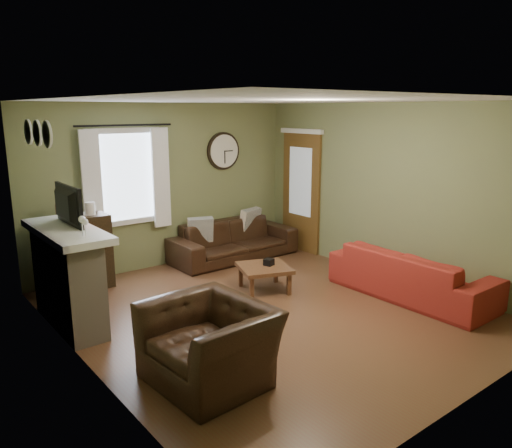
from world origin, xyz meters
TOP-DOWN VIEW (x-y plane):
  - floor at (0.00, 0.00)m, footprint 4.60×5.20m
  - ceiling at (0.00, 0.00)m, footprint 4.60×5.20m
  - wall_left at (-2.30, 0.00)m, footprint 0.00×5.20m
  - wall_right at (2.30, 0.00)m, footprint 0.00×5.20m
  - wall_back at (0.00, 2.60)m, footprint 4.60×0.00m
  - wall_front at (0.00, -2.60)m, footprint 4.60×0.00m
  - fireplace at (-2.10, 1.15)m, footprint 0.40×1.40m
  - firebox at (-1.91, 1.15)m, footprint 0.04×0.60m
  - mantel at (-2.07, 1.15)m, footprint 0.58×1.60m
  - tv at (-2.05, 1.30)m, footprint 0.08×0.60m
  - tv_screen at (-1.97, 1.30)m, footprint 0.02×0.62m
  - medallion_left at (-2.28, 0.80)m, footprint 0.28×0.28m
  - medallion_mid at (-2.28, 1.15)m, footprint 0.28×0.28m
  - medallion_right at (-2.28, 1.50)m, footprint 0.28×0.28m
  - window_pane at (-0.70, 2.58)m, footprint 1.00×0.02m
  - curtain_rod at (-0.70, 2.48)m, footprint 0.03×0.03m
  - curtain_left at (-1.25, 2.48)m, footprint 0.28×0.04m
  - curtain_right at (-0.15, 2.48)m, footprint 0.28×0.04m
  - wall_clock at (1.10, 2.55)m, footprint 0.64×0.06m
  - door at (2.27, 1.85)m, footprint 0.05×0.90m
  - bookshelf at (-1.61, 2.26)m, footprint 0.89×0.38m
  - book at (-1.52, 2.29)m, footprint 0.20×0.23m
  - sofa_brown at (1.01, 2.15)m, footprint 2.19×0.86m
  - pillow_left at (1.51, 2.36)m, footprint 0.46×0.24m
  - pillow_right at (0.45, 2.33)m, footprint 0.43×0.27m
  - sofa_red at (1.84, -0.79)m, footprint 0.87×2.23m
  - armchair at (-1.49, -0.90)m, footprint 1.06×1.19m
  - coffee_table at (0.42, 0.63)m, footprint 0.87×0.87m
  - tissue_box at (0.50, 0.61)m, footprint 0.15×0.15m
  - wine_glass_a at (-2.05, 0.56)m, footprint 0.07×0.07m
  - wine_glass_b at (-2.05, 0.65)m, footprint 0.08×0.08m

SIDE VIEW (x-z plane):
  - floor at x=0.00m, z-range 0.00..0.00m
  - coffee_table at x=0.42m, z-range 0.00..0.36m
  - firebox at x=-1.91m, z-range 0.02..0.57m
  - sofa_brown at x=1.01m, z-range 0.00..0.64m
  - sofa_red at x=1.84m, z-range 0.00..0.65m
  - armchair at x=-1.49m, z-range 0.00..0.73m
  - tissue_box at x=0.50m, z-range 0.35..0.45m
  - bookshelf at x=-1.61m, z-range 0.00..1.06m
  - fireplace at x=-2.10m, z-range 0.00..1.10m
  - pillow_left at x=1.51m, z-range 0.33..0.77m
  - pillow_right at x=0.45m, z-range 0.34..0.76m
  - book at x=-1.52m, z-range 0.95..0.97m
  - door at x=2.27m, z-range 0.00..2.10m
  - mantel at x=-2.07m, z-range 1.10..1.18m
  - wine_glass_a at x=-2.05m, z-range 1.18..1.38m
  - wine_glass_b at x=-2.05m, z-range 1.18..1.40m
  - wall_left at x=-2.30m, z-range 0.00..2.60m
  - wall_right at x=2.30m, z-range 0.00..2.60m
  - wall_back at x=0.00m, z-range 0.00..2.60m
  - wall_front at x=0.00m, z-range 0.00..2.60m
  - tv at x=-2.05m, z-range 1.18..1.53m
  - tv_screen at x=-1.97m, z-range 1.23..1.59m
  - curtain_left at x=-1.25m, z-range 0.67..2.23m
  - curtain_right at x=-0.15m, z-range 0.67..2.23m
  - window_pane at x=-0.70m, z-range 0.85..2.15m
  - wall_clock at x=1.10m, z-range 1.48..2.12m
  - medallion_left at x=-2.28m, z-range 2.24..2.26m
  - medallion_mid at x=-2.28m, z-range 2.24..2.26m
  - medallion_right at x=-2.28m, z-range 2.24..2.26m
  - curtain_rod at x=-0.70m, z-range 1.52..3.02m
  - ceiling at x=0.00m, z-range 2.60..2.60m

